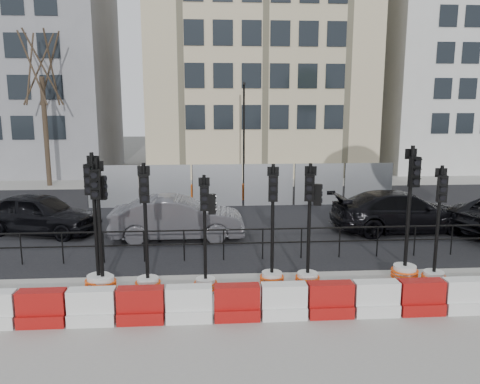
{
  "coord_description": "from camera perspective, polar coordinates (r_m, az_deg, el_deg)",
  "views": [
    {
      "loc": [
        -1.66,
        -12.51,
        4.7
      ],
      "look_at": [
        -0.57,
        3.0,
        1.8
      ],
      "focal_mm": 35.0,
      "sensor_mm": 36.0,
      "label": 1
    }
  ],
  "objects": [
    {
      "name": "traffic_signal_g",
      "position": [
        13.39,
        19.58,
        -7.18
      ],
      "size": [
        0.72,
        0.72,
        3.68
      ],
      "rotation": [
        0.0,
        0.0,
        0.18
      ],
      "color": "silver",
      "rests_on": "ground"
    },
    {
      "name": "traffic_signal_b",
      "position": [
        12.48,
        -16.95,
        -7.89
      ],
      "size": [
        0.7,
        0.7,
        3.57
      ],
      "rotation": [
        0.0,
        0.0,
        -0.25
      ],
      "color": "silver",
      "rests_on": "ground"
    },
    {
      "name": "kerb_railing",
      "position": [
        14.38,
        2.79,
        -5.67
      ],
      "size": [
        18.0,
        0.04,
        1.0
      ],
      "color": "black",
      "rests_on": "ground"
    },
    {
      "name": "road",
      "position": [
        20.13,
        0.82,
        -2.91
      ],
      "size": [
        40.0,
        14.0,
        0.03
      ],
      "primitive_type": "cube",
      "color": "black",
      "rests_on": "ground"
    },
    {
      "name": "building_white",
      "position": [
        39.36,
        25.14,
        14.39
      ],
      "size": [
        12.0,
        9.06,
        16.0
      ],
      "color": "silver",
      "rests_on": "ground"
    },
    {
      "name": "sidewalk_far",
      "position": [
        28.94,
        -0.68,
        1.22
      ],
      "size": [
        40.0,
        4.0,
        0.02
      ],
      "primitive_type": "cube",
      "color": "gray",
      "rests_on": "ground"
    },
    {
      "name": "car_b",
      "position": [
        16.69,
        -7.59,
        -3.18
      ],
      "size": [
        1.67,
        4.67,
        1.53
      ],
      "primitive_type": "imported",
      "rotation": [
        0.0,
        0.0,
        1.58
      ],
      "color": "#434347",
      "rests_on": "ground"
    },
    {
      "name": "traffic_signal_c",
      "position": [
        12.13,
        -11.23,
        -8.97
      ],
      "size": [
        0.65,
        0.65,
        3.32
      ],
      "rotation": [
        0.0,
        0.0,
        0.12
      ],
      "color": "silver",
      "rests_on": "ground"
    },
    {
      "name": "lamp_post_far",
      "position": [
        27.61,
        0.48,
        7.48
      ],
      "size": [
        0.12,
        0.56,
        6.0
      ],
      "color": "black",
      "rests_on": "ground"
    },
    {
      "name": "tree_bare_far",
      "position": [
        29.59,
        -23.09,
        13.52
      ],
      "size": [
        2.0,
        2.0,
        9.0
      ],
      "color": "#473828",
      "rests_on": "ground"
    },
    {
      "name": "traffic_signal_a",
      "position": [
        12.42,
        -16.5,
        -8.63
      ],
      "size": [
        0.68,
        0.68,
        3.45
      ],
      "rotation": [
        0.0,
        0.0,
        -0.09
      ],
      "color": "silver",
      "rests_on": "ground"
    },
    {
      "name": "building_cream",
      "position": [
        34.95,
        2.12,
        17.61
      ],
      "size": [
        15.0,
        10.06,
        18.0
      ],
      "color": "#BDB18A",
      "rests_on": "ground"
    },
    {
      "name": "traffic_signal_e",
      "position": [
        12.33,
        3.92,
        -8.54
      ],
      "size": [
        0.64,
        0.64,
        3.25
      ],
      "rotation": [
        0.0,
        0.0,
        -0.11
      ],
      "color": "silver",
      "rests_on": "ground"
    },
    {
      "name": "ground",
      "position": [
        13.46,
        3.38,
        -9.9
      ],
      "size": [
        120.0,
        120.0,
        0.0
      ],
      "primitive_type": "plane",
      "color": "#51514C",
      "rests_on": "ground"
    },
    {
      "name": "car_a",
      "position": [
        18.76,
        -23.25,
        -2.43
      ],
      "size": [
        4.33,
        5.5,
        1.53
      ],
      "primitive_type": "imported",
      "rotation": [
        0.0,
        0.0,
        1.27
      ],
      "color": "black",
      "rests_on": "ground"
    },
    {
      "name": "traffic_signal_d",
      "position": [
        11.97,
        -4.2,
        -8.89
      ],
      "size": [
        0.6,
        0.6,
        3.03
      ],
      "rotation": [
        0.0,
        0.0,
        0.03
      ],
      "color": "silver",
      "rests_on": "ground"
    },
    {
      "name": "building_grey",
      "position": [
        36.7,
        -24.35,
        13.23
      ],
      "size": [
        11.0,
        9.06,
        14.0
      ],
      "color": "gray",
      "rests_on": "ground"
    },
    {
      "name": "traffic_signal_h",
      "position": [
        13.39,
        22.67,
        -7.85
      ],
      "size": [
        0.63,
        0.63,
        3.2
      ],
      "rotation": [
        0.0,
        0.0,
        -0.16
      ],
      "color": "silver",
      "rests_on": "ground"
    },
    {
      "name": "traffic_signal_f",
      "position": [
        12.36,
        8.34,
        -8.05
      ],
      "size": [
        0.64,
        0.64,
        3.27
      ],
      "rotation": [
        0.0,
        0.0,
        -0.3
      ],
      "color": "silver",
      "rests_on": "ground"
    },
    {
      "name": "heras_fencing",
      "position": [
        22.72,
        0.2,
        0.36
      ],
      "size": [
        14.33,
        1.72,
        2.0
      ],
      "color": "gray",
      "rests_on": "ground"
    },
    {
      "name": "sidewalk_near",
      "position": [
        10.73,
        5.5,
        -15.42
      ],
      "size": [
        40.0,
        6.0,
        0.02
      ],
      "primitive_type": "cube",
      "color": "gray",
      "rests_on": "ground"
    },
    {
      "name": "barrier_row",
      "position": [
        10.76,
        5.36,
        -13.25
      ],
      "size": [
        15.7,
        0.5,
        0.8
      ],
      "color": "#B2170E",
      "rests_on": "ground"
    },
    {
      "name": "car_c",
      "position": [
        18.58,
        19.06,
        -2.26
      ],
      "size": [
        2.84,
        5.56,
        1.53
      ],
      "primitive_type": "imported",
      "rotation": [
        0.0,
        0.0,
        1.64
      ],
      "color": "black",
      "rests_on": "ground"
    }
  ]
}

